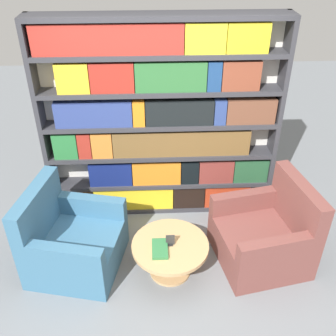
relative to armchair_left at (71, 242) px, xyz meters
name	(u,v)px	position (x,y,z in m)	size (l,w,h in m)	color
ground_plane	(166,294)	(0.96, -0.47, -0.30)	(14.00, 14.00, 0.00)	slate
bookshelf	(161,124)	(0.97, 0.94, 0.87)	(2.66, 0.30, 2.35)	silver
armchair_left	(71,242)	(0.00, 0.00, 0.00)	(1.04, 1.05, 0.93)	#386684
armchair_right	(266,236)	(2.04, 0.00, 0.00)	(1.02, 1.03, 0.93)	brown
coffee_table	(170,252)	(1.02, -0.16, -0.02)	(0.78, 0.78, 0.38)	tan
table_sign	(170,241)	(1.02, -0.16, 0.13)	(0.09, 0.06, 0.12)	black
stray_book	(160,249)	(0.91, -0.24, 0.10)	(0.16, 0.27, 0.03)	#2D703D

